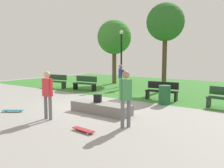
# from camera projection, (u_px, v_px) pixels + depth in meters

# --- Properties ---
(ground_plane) EXTENTS (28.00, 28.00, 0.00)m
(ground_plane) POSITION_uv_depth(u_px,v_px,m) (96.00, 106.00, 10.81)
(ground_plane) COLOR gray
(grass_lawn) EXTENTS (26.60, 11.90, 0.01)m
(grass_lawn) POSITION_uv_depth(u_px,v_px,m) (170.00, 87.00, 17.20)
(grass_lawn) COLOR #387A2D
(grass_lawn) RESTS_ON ground_plane
(concrete_ledge) EXTENTS (2.54, 0.80, 0.40)m
(concrete_ledge) POSITION_uv_depth(u_px,v_px,m) (101.00, 108.00, 9.49)
(concrete_ledge) COLOR gray
(concrete_ledge) RESTS_ON ground_plane
(backpack_on_ledge) EXTENTS (0.33, 0.29, 0.32)m
(backpack_on_ledge) POSITION_uv_depth(u_px,v_px,m) (98.00, 98.00, 9.58)
(backpack_on_ledge) COLOR black
(backpack_on_ledge) RESTS_ON concrete_ledge
(skater_performing_trick) EXTENTS (0.33, 0.39, 1.77)m
(skater_performing_trick) POSITION_uv_depth(u_px,v_px,m) (126.00, 94.00, 7.48)
(skater_performing_trick) COLOR slate
(skater_performing_trick) RESTS_ON ground_plane
(skater_watching) EXTENTS (0.43, 0.23, 1.70)m
(skater_watching) POSITION_uv_depth(u_px,v_px,m) (48.00, 91.00, 8.43)
(skater_watching) COLOR slate
(skater_watching) RESTS_ON ground_plane
(skateboard_by_ledge) EXTENTS (0.81, 0.27, 0.08)m
(skateboard_by_ledge) POSITION_uv_depth(u_px,v_px,m) (83.00, 130.00, 7.13)
(skateboard_by_ledge) COLOR #A5262D
(skateboard_by_ledge) RESTS_ON ground_plane
(skateboard_spare) EXTENTS (0.76, 0.64, 0.08)m
(skateboard_spare) POSITION_uv_depth(u_px,v_px,m) (13.00, 110.00, 9.64)
(skateboard_spare) COLOR teal
(skateboard_spare) RESTS_ON ground_plane
(park_bench_near_lamppost) EXTENTS (1.64, 0.65, 0.91)m
(park_bench_near_lamppost) POSITION_uv_depth(u_px,v_px,m) (85.00, 83.00, 15.60)
(park_bench_near_lamppost) COLOR #1E4223
(park_bench_near_lamppost) RESTS_ON ground_plane
(park_bench_by_oak) EXTENTS (1.65, 0.67, 0.91)m
(park_bench_by_oak) POSITION_uv_depth(u_px,v_px,m) (162.00, 90.00, 12.23)
(park_bench_by_oak) COLOR black
(park_bench_by_oak) RESTS_ON ground_plane
(park_bench_center_lawn) EXTENTS (1.65, 0.67, 0.91)m
(park_bench_center_lawn) POSITION_uv_depth(u_px,v_px,m) (56.00, 81.00, 16.81)
(park_bench_center_lawn) COLOR #1E4223
(park_bench_center_lawn) RESTS_ON ground_plane
(tree_leaning_ash) EXTENTS (2.35, 2.35, 5.48)m
(tree_leaning_ash) POSITION_uv_depth(u_px,v_px,m) (165.00, 23.00, 15.08)
(tree_leaning_ash) COLOR #4C3823
(tree_leaning_ash) RESTS_ON grass_lawn
(tree_slender_maple) EXTENTS (2.68, 2.68, 5.02)m
(tree_slender_maple) POSITION_uv_depth(u_px,v_px,m) (114.00, 38.00, 19.13)
(tree_slender_maple) COLOR brown
(tree_slender_maple) RESTS_ON grass_lawn
(lamp_post) EXTENTS (0.28, 0.28, 4.01)m
(lamp_post) POSITION_uv_depth(u_px,v_px,m) (121.00, 52.00, 17.22)
(lamp_post) COLOR black
(lamp_post) RESTS_ON ground_plane
(trash_bin) EXTENTS (0.54, 0.54, 0.88)m
(trash_bin) POSITION_uv_depth(u_px,v_px,m) (164.00, 95.00, 11.12)
(trash_bin) COLOR #1E592D
(trash_bin) RESTS_ON ground_plane
(pedestrian_with_backpack) EXTENTS (0.43, 0.42, 1.66)m
(pedestrian_with_backpack) POSITION_uv_depth(u_px,v_px,m) (121.00, 75.00, 15.76)
(pedestrian_with_backpack) COLOR tan
(pedestrian_with_backpack) RESTS_ON ground_plane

